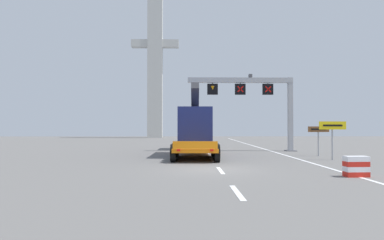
{
  "coord_description": "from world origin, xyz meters",
  "views": [
    {
      "loc": [
        -1.29,
        -17.28,
        2.22
      ],
      "look_at": [
        -0.85,
        10.43,
        2.72
      ],
      "focal_mm": 31.68,
      "sensor_mm": 36.0,
      "label": 1
    }
  ],
  "objects_px": {
    "heavy_haul_truck_orange": "(195,129)",
    "crash_barrier_striped": "(356,166)",
    "overhead_lane_gantry": "(255,93)",
    "tourist_info_sign_brown": "(319,133)",
    "bridge_pylon_distant": "(155,60)",
    "exit_sign_yellow": "(332,130)"
  },
  "relations": [
    {
      "from": "heavy_haul_truck_orange",
      "to": "crash_barrier_striped",
      "type": "relative_size",
      "value": 13.74
    },
    {
      "from": "exit_sign_yellow",
      "to": "overhead_lane_gantry",
      "type": "bearing_deg",
      "value": 112.81
    },
    {
      "from": "tourist_info_sign_brown",
      "to": "crash_barrier_striped",
      "type": "relative_size",
      "value": 2.14
    },
    {
      "from": "exit_sign_yellow",
      "to": "tourist_info_sign_brown",
      "type": "xyz_separation_m",
      "value": [
        0.24,
        2.94,
        -0.28
      ]
    },
    {
      "from": "heavy_haul_truck_orange",
      "to": "exit_sign_yellow",
      "type": "xyz_separation_m",
      "value": [
        8.8,
        -6.26,
        -0.03
      ]
    },
    {
      "from": "tourist_info_sign_brown",
      "to": "exit_sign_yellow",
      "type": "bearing_deg",
      "value": -94.59
    },
    {
      "from": "heavy_haul_truck_orange",
      "to": "crash_barrier_striped",
      "type": "height_order",
      "value": "heavy_haul_truck_orange"
    },
    {
      "from": "overhead_lane_gantry",
      "to": "bridge_pylon_distant",
      "type": "distance_m",
      "value": 37.81
    },
    {
      "from": "overhead_lane_gantry",
      "to": "bridge_pylon_distant",
      "type": "bearing_deg",
      "value": 109.38
    },
    {
      "from": "overhead_lane_gantry",
      "to": "tourist_info_sign_brown",
      "type": "relative_size",
      "value": 4.37
    },
    {
      "from": "tourist_info_sign_brown",
      "to": "overhead_lane_gantry",
      "type": "bearing_deg",
      "value": 125.31
    },
    {
      "from": "overhead_lane_gantry",
      "to": "exit_sign_yellow",
      "type": "bearing_deg",
      "value": -67.19
    },
    {
      "from": "crash_barrier_striped",
      "to": "overhead_lane_gantry",
      "type": "bearing_deg",
      "value": 94.94
    },
    {
      "from": "heavy_haul_truck_orange",
      "to": "bridge_pylon_distant",
      "type": "bearing_deg",
      "value": 100.49
    },
    {
      "from": "overhead_lane_gantry",
      "to": "exit_sign_yellow",
      "type": "relative_size",
      "value": 3.8
    },
    {
      "from": "tourist_info_sign_brown",
      "to": "bridge_pylon_distant",
      "type": "xyz_separation_m",
      "value": [
        -15.75,
        39.6,
        13.17
      ]
    },
    {
      "from": "crash_barrier_striped",
      "to": "bridge_pylon_distant",
      "type": "distance_m",
      "value": 53.46
    },
    {
      "from": "exit_sign_yellow",
      "to": "bridge_pylon_distant",
      "type": "xyz_separation_m",
      "value": [
        -15.52,
        42.54,
        12.89
      ]
    },
    {
      "from": "crash_barrier_striped",
      "to": "bridge_pylon_distant",
      "type": "height_order",
      "value": "bridge_pylon_distant"
    },
    {
      "from": "overhead_lane_gantry",
      "to": "bridge_pylon_distant",
      "type": "height_order",
      "value": "bridge_pylon_distant"
    },
    {
      "from": "bridge_pylon_distant",
      "to": "tourist_info_sign_brown",
      "type": "bearing_deg",
      "value": -68.31
    },
    {
      "from": "exit_sign_yellow",
      "to": "bridge_pylon_distant",
      "type": "relative_size",
      "value": 0.09
    }
  ]
}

